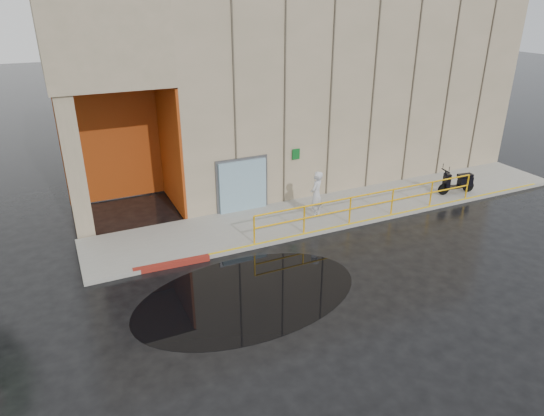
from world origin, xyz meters
The scene contains 8 objects.
ground centered at (0.00, 0.00, 0.00)m, with size 120.00×120.00×0.00m, color black.
sidewalk centered at (4.00, 4.50, 0.07)m, with size 20.00×3.00×0.15m, color gray.
building centered at (5.10, 10.98, 4.21)m, with size 20.00×10.17×8.00m.
guardrail centered at (4.25, 3.15, 0.68)m, with size 9.56×0.06×1.03m.
person centered at (2.45, 4.17, 1.05)m, with size 0.65×0.43×1.79m, color silver.
scooter centered at (9.02, 3.71, 0.90)m, with size 1.72×0.79×1.30m.
red_curb centered at (-3.36, 3.04, 0.09)m, with size 2.40×0.18×0.18m, color maroon.
puddle centered at (-1.79, 0.58, 0.00)m, with size 6.70×4.12×0.01m, color black.
Camera 1 is at (-6.08, -10.27, 7.87)m, focal length 32.00 mm.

